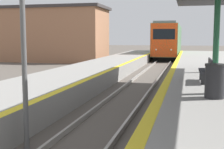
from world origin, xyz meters
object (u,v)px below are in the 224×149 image
object	(u,v)px
train	(169,41)
bench	(207,70)
signal_near	(22,7)
trash_bin	(215,81)

from	to	relation	value
train	bench	world-z (taller)	train
bench	signal_near	bearing A→B (deg)	-124.83
train	trash_bin	xyz separation A→B (m)	(3.21, -31.02, -0.84)
signal_near	trash_bin	distance (m)	5.63
trash_bin	bench	bearing A→B (deg)	90.71
signal_near	trash_bin	size ratio (longest dim) A/B	4.74
train	bench	xyz separation A→B (m)	(3.17, -27.72, -0.85)
train	signal_near	bearing A→B (deg)	-92.00
train	trash_bin	world-z (taller)	train
signal_near	bench	bearing A→B (deg)	55.17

